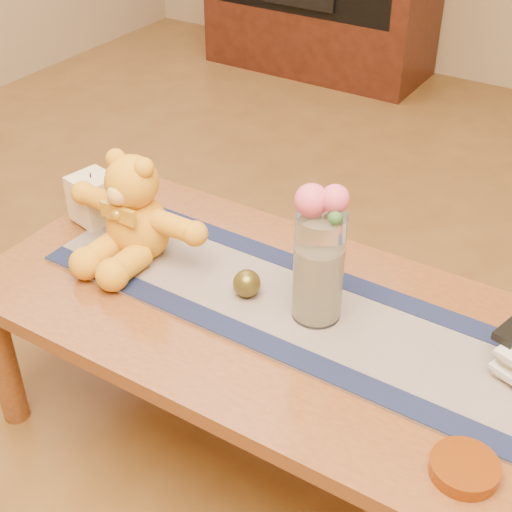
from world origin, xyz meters
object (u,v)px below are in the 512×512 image
Objects in this scene: bronze_ball at (247,283)px; amber_dish at (464,468)px; glass_vase at (319,267)px; teddy_bear at (136,207)px; pillar_candle at (94,198)px.

bronze_ball is 0.53× the size of amber_dish.
glass_vase is 2.10× the size of amber_dish.
glass_vase is at bearing 7.68° from bronze_ball.
amber_dish is (0.60, -0.22, -0.03)m from bronze_ball.
glass_vase reaches higher than bronze_ball.
teddy_bear is at bearing 166.10° from amber_dish.
teddy_bear reaches higher than amber_dish.
teddy_bear reaches higher than bronze_ball.
bronze_ball is at bearing -7.10° from pillar_candle.
pillar_candle is 1.92× the size of bronze_ball.
pillar_candle reaches higher than amber_dish.
bronze_ball is at bearing -1.24° from teddy_bear.
teddy_bear is 5.82× the size of bronze_ball.
teddy_bear is 0.49m from glass_vase.
amber_dish is (0.92, -0.23, -0.12)m from teddy_bear.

